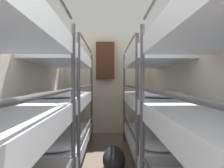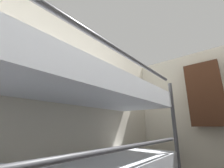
# 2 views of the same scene
# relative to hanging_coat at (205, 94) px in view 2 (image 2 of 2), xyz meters

# --- Properties ---
(wall_back) EXTENTS (2.29, 0.06, 2.49)m
(wall_back) POSITION_rel_hanging_coat_xyz_m (0.07, 0.15, -0.54)
(wall_back) COLOR beige
(wall_back) RESTS_ON ground_plane
(hanging_coat) EXTENTS (0.44, 0.12, 0.90)m
(hanging_coat) POSITION_rel_hanging_coat_xyz_m (0.00, 0.00, 0.00)
(hanging_coat) COLOR #472819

